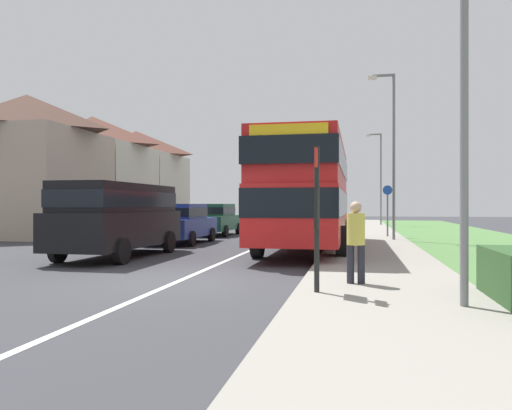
# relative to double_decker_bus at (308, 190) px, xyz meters

# --- Properties ---
(ground_plane) EXTENTS (120.00, 120.00, 0.00)m
(ground_plane) POSITION_rel_double_decker_bus_xyz_m (-1.98, -7.54, -2.14)
(ground_plane) COLOR #38383D
(lane_marking_centre) EXTENTS (0.14, 60.00, 0.01)m
(lane_marking_centre) POSITION_rel_double_decker_bus_xyz_m (-1.98, 0.46, -2.14)
(lane_marking_centre) COLOR silver
(lane_marking_centre) RESTS_ON ground_plane
(pavement_near_side) EXTENTS (3.20, 68.00, 0.12)m
(pavement_near_side) POSITION_rel_double_decker_bus_xyz_m (2.22, -1.54, -2.08)
(pavement_near_side) COLOR gray
(pavement_near_side) RESTS_ON ground_plane
(double_decker_bus) EXTENTS (2.80, 10.46, 3.70)m
(double_decker_bus) POSITION_rel_double_decker_bus_xyz_m (0.00, 0.00, 0.00)
(double_decker_bus) COLOR red
(double_decker_bus) RESTS_ON ground_plane
(parked_van_black) EXTENTS (2.11, 5.47, 2.24)m
(parked_van_black) POSITION_rel_double_decker_bus_xyz_m (-5.44, -3.52, -0.81)
(parked_van_black) COLOR black
(parked_van_black) RESTS_ON ground_plane
(parked_car_blue) EXTENTS (1.99, 4.31, 1.64)m
(parked_car_blue) POSITION_rel_double_decker_bus_xyz_m (-5.45, 1.91, -1.24)
(parked_car_blue) COLOR navy
(parked_car_blue) RESTS_ON ground_plane
(parked_car_dark_green) EXTENTS (1.97, 4.41, 1.65)m
(parked_car_dark_green) POSITION_rel_double_decker_bus_xyz_m (-5.57, 7.38, -1.23)
(parked_car_dark_green) COLOR #19472D
(parked_car_dark_green) RESTS_ON ground_plane
(pedestrian_at_stop) EXTENTS (0.34, 0.34, 1.67)m
(pedestrian_at_stop) POSITION_rel_double_decker_bus_xyz_m (1.67, -7.95, -1.17)
(pedestrian_at_stop) COLOR #23232D
(pedestrian_at_stop) RESTS_ON ground_plane
(bus_stop_sign) EXTENTS (0.09, 0.52, 2.60)m
(bus_stop_sign) POSITION_rel_double_decker_bus_xyz_m (1.02, -9.01, -0.60)
(bus_stop_sign) COLOR black
(bus_stop_sign) RESTS_ON ground_plane
(cycle_route_sign) EXTENTS (0.44, 0.08, 2.52)m
(cycle_route_sign) POSITION_rel_double_decker_bus_xyz_m (3.11, 6.57, -0.71)
(cycle_route_sign) COLOR slate
(cycle_route_sign) RESTS_ON ground_plane
(street_lamp_mid) EXTENTS (1.14, 0.20, 7.21)m
(street_lamp_mid) POSITION_rel_double_decker_bus_xyz_m (3.13, 4.42, 2.01)
(street_lamp_mid) COLOR slate
(street_lamp_mid) RESTS_ON ground_plane
(street_lamp_far) EXTENTS (1.14, 0.20, 6.92)m
(street_lamp_far) POSITION_rel_double_decker_bus_xyz_m (3.33, 20.47, 1.86)
(street_lamp_far) COLOR slate
(street_lamp_far) RESTS_ON ground_plane
(house_terrace_far_side) EXTENTS (6.42, 18.58, 7.16)m
(house_terrace_far_side) POSITION_rel_double_decker_bus_xyz_m (-14.59, 10.77, 1.44)
(house_terrace_far_side) COLOR tan
(house_terrace_far_side) RESTS_ON ground_plane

